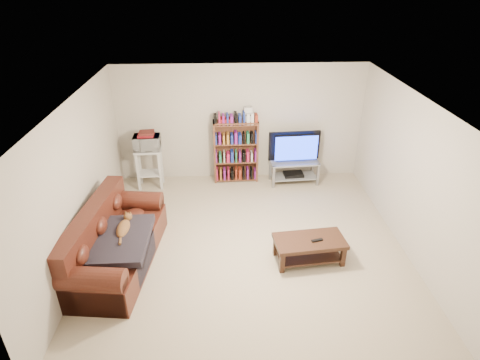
{
  "coord_description": "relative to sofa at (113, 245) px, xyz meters",
  "views": [
    {
      "loc": [
        -0.36,
        -5.25,
        4.02
      ],
      "look_at": [
        -0.1,
        0.4,
        1.0
      ],
      "focal_mm": 30.0,
      "sensor_mm": 36.0,
      "label": 1
    }
  ],
  "objects": [
    {
      "name": "floor",
      "position": [
        2.05,
        0.33,
        -0.33
      ],
      "size": [
        5.0,
        5.0,
        0.0
      ],
      "primitive_type": "plane",
      "color": "#C5B392",
      "rests_on": "ground"
    },
    {
      "name": "ceiling",
      "position": [
        2.05,
        0.33,
        2.07
      ],
      "size": [
        5.0,
        5.0,
        0.0
      ],
      "primitive_type": "plane",
      "rotation": [
        3.14,
        0.0,
        0.0
      ],
      "color": "white",
      "rests_on": "ground"
    },
    {
      "name": "wall_back",
      "position": [
        2.05,
        2.83,
        0.87
      ],
      "size": [
        5.0,
        0.0,
        5.0
      ],
      "primitive_type": "plane",
      "rotation": [
        1.57,
        0.0,
        0.0
      ],
      "color": "beige",
      "rests_on": "ground"
    },
    {
      "name": "wall_front",
      "position": [
        2.05,
        -2.17,
        0.87
      ],
      "size": [
        5.0,
        0.0,
        5.0
      ],
      "primitive_type": "plane",
      "rotation": [
        -1.57,
        0.0,
        0.0
      ],
      "color": "beige",
      "rests_on": "ground"
    },
    {
      "name": "wall_left",
      "position": [
        -0.45,
        0.33,
        0.87
      ],
      "size": [
        0.0,
        5.0,
        5.0
      ],
      "primitive_type": "plane",
      "rotation": [
        1.57,
        0.0,
        1.57
      ],
      "color": "beige",
      "rests_on": "ground"
    },
    {
      "name": "wall_right",
      "position": [
        4.55,
        0.33,
        0.87
      ],
      "size": [
        0.0,
        5.0,
        5.0
      ],
      "primitive_type": "plane",
      "rotation": [
        1.57,
        0.0,
        -1.57
      ],
      "color": "beige",
      "rests_on": "ground"
    },
    {
      "name": "sofa",
      "position": [
        0.0,
        0.0,
        0.0
      ],
      "size": [
        1.18,
        2.27,
        0.93
      ],
      "rotation": [
        0.0,
        0.0,
        -0.11
      ],
      "color": "#471C12",
      "rests_on": "floor"
    },
    {
      "name": "blanket",
      "position": [
        0.17,
        -0.17,
        0.22
      ],
      "size": [
        0.88,
        1.12,
        0.19
      ],
      "primitive_type": "cube",
      "rotation": [
        0.05,
        -0.04,
        -0.03
      ],
      "color": "black",
      "rests_on": "sofa"
    },
    {
      "name": "cat",
      "position": [
        0.19,
        0.03,
        0.28
      ],
      "size": [
        0.3,
        0.62,
        0.18
      ],
      "primitive_type": null,
      "rotation": [
        0.0,
        0.0,
        -0.11
      ],
      "color": "brown",
      "rests_on": "sofa"
    },
    {
      "name": "coffee_table",
      "position": [
        2.97,
        -0.07,
        -0.06
      ],
      "size": [
        1.11,
        0.64,
        0.39
      ],
      "rotation": [
        0.0,
        0.0,
        0.11
      ],
      "color": "#351E12",
      "rests_on": "floor"
    },
    {
      "name": "remote",
      "position": [
        3.07,
        -0.11,
        0.07
      ],
      "size": [
        0.18,
        0.09,
        0.02
      ],
      "primitive_type": "cube",
      "rotation": [
        0.0,
        0.0,
        0.26
      ],
      "color": "black",
      "rests_on": "coffee_table"
    },
    {
      "name": "tv_stand",
      "position": [
        3.15,
        2.46,
        0.01
      ],
      "size": [
        1.01,
        0.51,
        0.49
      ],
      "rotation": [
        0.0,
        0.0,
        0.07
      ],
      "color": "#999EA3",
      "rests_on": "floor"
    },
    {
      "name": "television",
      "position": [
        3.15,
        2.46,
        0.47
      ],
      "size": [
        1.07,
        0.21,
        0.61
      ],
      "primitive_type": "imported",
      "rotation": [
        0.0,
        0.0,
        3.21
      ],
      "color": "black",
      "rests_on": "tv_stand"
    },
    {
      "name": "dvd_player",
      "position": [
        3.15,
        2.46,
        -0.14
      ],
      "size": [
        0.41,
        0.3,
        0.06
      ],
      "primitive_type": "cube",
      "rotation": [
        0.0,
        0.0,
        0.07
      ],
      "color": "black",
      "rests_on": "tv_stand"
    },
    {
      "name": "bookshelf",
      "position": [
        1.95,
        2.63,
        0.35
      ],
      "size": [
        0.92,
        0.31,
        1.31
      ],
      "rotation": [
        0.0,
        0.0,
        0.03
      ],
      "color": "brown",
      "rests_on": "floor"
    },
    {
      "name": "shelf_clutter",
      "position": [
        2.05,
        2.65,
        1.09
      ],
      "size": [
        0.67,
        0.22,
        0.28
      ],
      "rotation": [
        0.0,
        0.0,
        0.03
      ],
      "color": "silver",
      "rests_on": "bookshelf"
    },
    {
      "name": "microwave_stand",
      "position": [
        0.2,
        2.43,
        0.21
      ],
      "size": [
        0.54,
        0.4,
        0.83
      ],
      "rotation": [
        0.0,
        0.0,
        0.05
      ],
      "color": "silver",
      "rests_on": "floor"
    },
    {
      "name": "microwave",
      "position": [
        0.2,
        2.43,
        0.65
      ],
      "size": [
        0.53,
        0.37,
        0.28
      ],
      "primitive_type": "imported",
      "rotation": [
        0.0,
        0.0,
        0.05
      ],
      "color": "silver",
      "rests_on": "microwave_stand"
    },
    {
      "name": "game_boxes",
      "position": [
        0.2,
        2.43,
        0.81
      ],
      "size": [
        0.31,
        0.28,
        0.05
      ],
      "primitive_type": "cube",
      "rotation": [
        0.0,
        0.0,
        0.05
      ],
      "color": "maroon",
      "rests_on": "microwave"
    }
  ]
}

